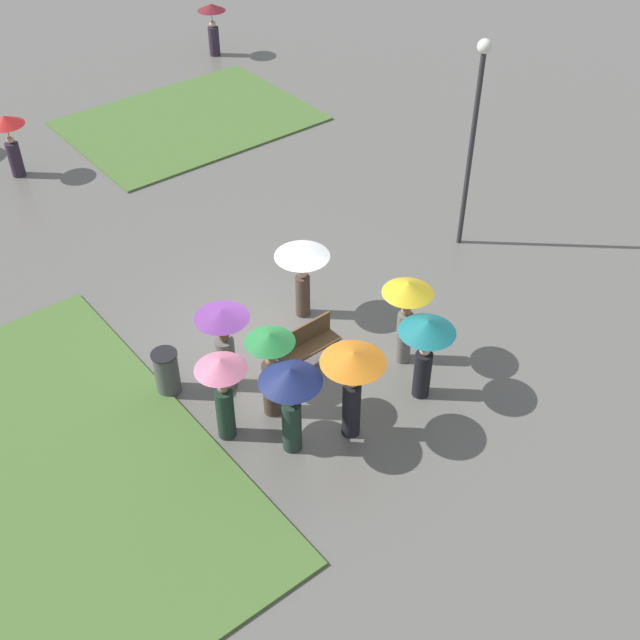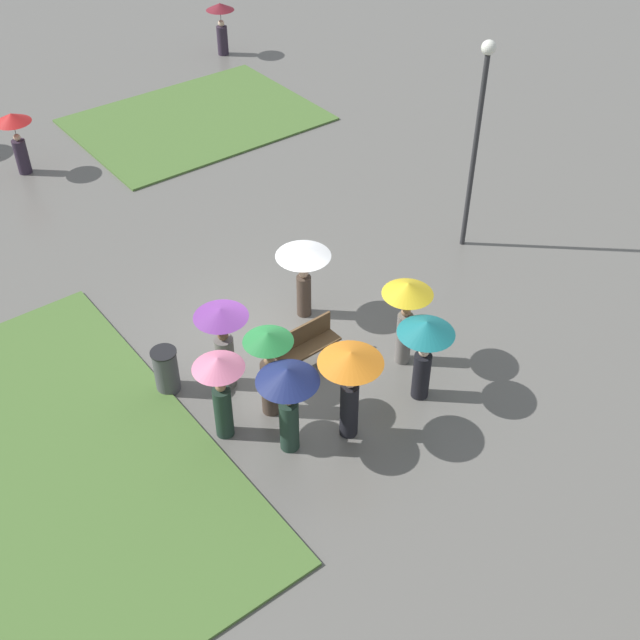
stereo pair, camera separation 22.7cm
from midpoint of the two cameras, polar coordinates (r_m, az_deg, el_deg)
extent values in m
plane|color=#66635E|center=(16.95, -3.06, -1.49)|extent=(90.00, 90.00, 0.00)
cube|color=#4C7033|center=(25.95, -8.54, 13.91)|extent=(7.15, 5.34, 0.06)
cube|color=brown|center=(16.08, -0.67, -2.13)|extent=(1.59, 0.47, 0.05)
cube|color=brown|center=(16.02, -1.08, -1.13)|extent=(1.58, 0.10, 0.45)
cube|color=#232326|center=(15.92, -2.61, -3.78)|extent=(0.09, 0.38, 0.40)
cube|color=#232326|center=(16.55, 1.20, -1.70)|extent=(0.09, 0.38, 0.40)
cylinder|color=#2D2D30|center=(18.93, 11.23, 11.30)|extent=(0.12, 0.12, 4.73)
sphere|color=white|center=(17.90, 12.29, 18.41)|extent=(0.32, 0.32, 0.32)
cylinder|color=#4C4C51|center=(15.81, -10.47, -3.59)|extent=(0.48, 0.48, 0.94)
cylinder|color=black|center=(15.49, -10.68, -2.28)|extent=(0.51, 0.51, 0.03)
cylinder|color=slate|center=(16.19, 6.37, -1.30)|extent=(0.35, 0.35, 1.18)
sphere|color=#997051|center=(15.75, 6.54, 0.59)|extent=(0.19, 0.19, 0.19)
cylinder|color=#4C4C4F|center=(15.58, 6.62, 1.36)|extent=(0.02, 0.02, 0.35)
cone|color=gold|center=(15.40, 6.70, 2.23)|extent=(1.00, 1.00, 0.25)
cylinder|color=#47382D|center=(17.31, -0.78, 1.75)|extent=(0.40, 0.40, 1.00)
sphere|color=tan|center=(16.95, -0.79, 3.34)|extent=(0.20, 0.20, 0.20)
cylinder|color=#4C4C4F|center=(16.79, -0.80, 4.10)|extent=(0.02, 0.02, 0.35)
cone|color=white|center=(16.63, -0.81, 4.85)|extent=(1.17, 1.17, 0.18)
cylinder|color=black|center=(14.65, 2.53, -6.40)|extent=(0.48, 0.48, 1.20)
sphere|color=tan|center=(14.15, 2.61, -4.41)|extent=(0.22, 0.22, 0.22)
cylinder|color=#4C4C4F|center=(13.95, 2.65, -3.56)|extent=(0.02, 0.02, 0.35)
cone|color=orange|center=(13.75, 2.68, -2.68)|extent=(1.17, 1.17, 0.23)
cylinder|color=#47382D|center=(15.06, -3.10, -4.82)|extent=(0.51, 0.51, 1.20)
sphere|color=#997051|center=(14.58, -3.19, -2.86)|extent=(0.20, 0.20, 0.20)
cylinder|color=#4C4C4F|center=(14.40, -3.23, -2.05)|extent=(0.02, 0.02, 0.35)
cone|color=#237A38|center=(14.22, -3.27, -1.23)|extent=(0.92, 0.92, 0.20)
cylinder|color=#1E3328|center=(14.75, -6.45, -6.53)|extent=(0.46, 0.46, 1.11)
sphere|color=#997051|center=(14.29, -6.64, -4.71)|extent=(0.20, 0.20, 0.20)
cylinder|color=#4C4C4F|center=(14.10, -6.72, -3.92)|extent=(0.02, 0.02, 0.35)
cone|color=pink|center=(13.90, -6.81, -3.06)|extent=(0.93, 0.93, 0.23)
cylinder|color=#1E3328|center=(14.44, -1.75, -7.51)|extent=(0.49, 0.49, 1.10)
sphere|color=#997051|center=(13.97, -1.80, -5.69)|extent=(0.20, 0.20, 0.20)
cylinder|color=#4C4C4F|center=(13.77, -1.82, -4.88)|extent=(0.02, 0.02, 0.35)
cone|color=navy|center=(13.56, -1.85, -3.93)|extent=(1.11, 1.11, 0.28)
cylinder|color=slate|center=(15.66, -6.31, -2.99)|extent=(0.38, 0.38, 1.17)
sphere|color=brown|center=(15.21, -6.50, -1.08)|extent=(0.21, 0.21, 0.21)
cylinder|color=#4C4C4F|center=(15.03, -6.57, -0.28)|extent=(0.02, 0.02, 0.35)
cone|color=#703389|center=(14.86, -6.65, 0.51)|extent=(1.04, 1.04, 0.19)
cylinder|color=black|center=(15.53, 7.63, -3.93)|extent=(0.44, 0.44, 1.03)
sphere|color=beige|center=(15.11, 7.83, -2.23)|extent=(0.21, 0.21, 0.21)
cylinder|color=#4C4C4F|center=(14.93, 7.92, -1.44)|extent=(0.02, 0.02, 0.35)
cone|color=#197075|center=(14.73, 8.03, -0.53)|extent=(1.08, 1.08, 0.27)
cylinder|color=#2D2333|center=(24.00, -20.18, 10.85)|extent=(0.51, 0.51, 0.98)
sphere|color=tan|center=(23.75, -20.49, 12.07)|extent=(0.19, 0.19, 0.19)
cylinder|color=#4C4C4F|center=(23.63, -20.64, 12.65)|extent=(0.02, 0.02, 0.35)
cone|color=red|center=(23.51, -20.81, 13.29)|extent=(0.99, 0.99, 0.25)
cylinder|color=#2D2333|center=(30.65, -6.72, 19.13)|extent=(0.53, 0.53, 1.01)
sphere|color=beige|center=(30.44, -6.82, 20.22)|extent=(0.23, 0.23, 0.23)
cylinder|color=#4C4C4F|center=(30.35, -6.86, 20.73)|extent=(0.02, 0.02, 0.35)
cone|color=maroon|center=(30.25, -6.91, 21.26)|extent=(0.99, 0.99, 0.24)
camera|label=1|loc=(0.11, -89.59, 0.34)|focal=45.00mm
camera|label=2|loc=(0.11, 90.41, -0.34)|focal=45.00mm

